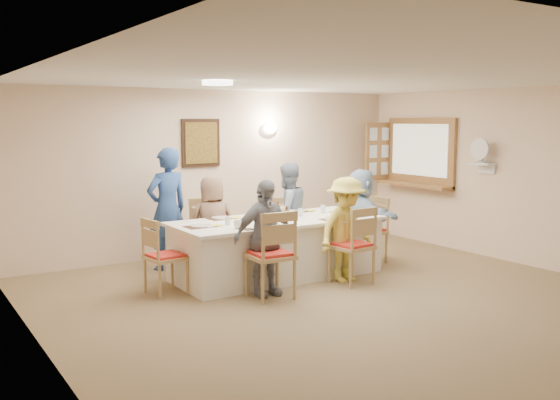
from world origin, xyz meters
TOP-DOWN VIEW (x-y plane):
  - ground at (0.00, 0.00)m, footprint 7.00×7.00m
  - room_walls at (0.00, 0.00)m, footprint 7.00×7.00m
  - wall_picture at (-0.30, 3.46)m, footprint 0.62×0.05m
  - wall_sconce at (0.90, 3.44)m, footprint 0.26×0.09m
  - ceiling_light at (-1.00, 1.50)m, footprint 0.36×0.36m
  - serving_hatch at (3.21, 2.40)m, footprint 0.06×1.50m
  - hatch_sill at (3.09, 2.40)m, footprint 0.30×1.50m
  - shutter_door at (2.95, 3.16)m, footprint 0.55×0.04m
  - fan_shelf at (3.13, 1.05)m, footprint 0.22×0.36m
  - desk_fan at (3.10, 1.05)m, footprint 0.30×0.30m
  - dining_table at (-0.07, 1.67)m, footprint 2.77×1.17m
  - chair_back_left at (-0.67, 2.47)m, footprint 0.54×0.54m
  - chair_back_right at (0.53, 2.47)m, footprint 0.46×0.46m
  - chair_front_left at (-0.67, 0.87)m, footprint 0.52×0.52m
  - chair_front_right at (0.53, 0.87)m, footprint 0.51×0.51m
  - chair_left_end at (-1.62, 1.67)m, footprint 0.49×0.49m
  - chair_right_end at (1.48, 1.67)m, footprint 0.49×0.49m
  - diner_back_left at (-0.67, 2.35)m, footprint 0.79×0.64m
  - diner_back_right at (0.53, 2.35)m, footprint 0.76×0.63m
  - diner_front_left at (-0.67, 0.99)m, footprint 0.81×0.36m
  - diner_front_right at (0.53, 0.99)m, footprint 1.01×0.76m
  - diner_right_end at (1.35, 1.67)m, footprint 1.33×0.62m
  - caregiver at (-1.12, 2.82)m, footprint 0.74×0.59m
  - placemat_fl at (-0.67, 1.25)m, footprint 0.33×0.25m
  - plate_fl at (-0.67, 1.25)m, footprint 0.25×0.25m
  - napkin_fl at (-0.49, 1.20)m, footprint 0.13×0.13m
  - placemat_fr at (0.53, 1.25)m, footprint 0.32×0.24m
  - plate_fr at (0.53, 1.25)m, footprint 0.26×0.26m
  - napkin_fr at (0.71, 1.20)m, footprint 0.14×0.14m
  - placemat_bl at (-0.67, 2.09)m, footprint 0.34×0.25m
  - plate_bl at (-0.67, 2.09)m, footprint 0.25×0.25m
  - napkin_bl at (-0.49, 2.04)m, footprint 0.13×0.13m
  - placemat_br at (0.53, 2.09)m, footprint 0.35×0.26m
  - plate_br at (0.53, 2.09)m, footprint 0.24×0.24m
  - napkin_br at (0.71, 2.04)m, footprint 0.14×0.14m
  - placemat_le at (-1.17, 1.67)m, footprint 0.36×0.26m
  - plate_le at (-1.17, 1.67)m, footprint 0.24×0.24m
  - napkin_le at (-0.99, 1.62)m, footprint 0.13×0.13m
  - placemat_re at (1.05, 1.67)m, footprint 0.37×0.28m
  - plate_re at (1.05, 1.67)m, footprint 0.24×0.24m
  - napkin_re at (1.23, 1.62)m, footprint 0.15×0.15m
  - teacup_a at (-0.83, 1.32)m, footprint 0.16×0.16m
  - teacup_b at (0.35, 2.19)m, footprint 0.12×0.12m
  - bowl_a at (-0.34, 1.40)m, footprint 0.36×0.36m
  - bowl_b at (0.27, 1.90)m, footprint 0.25×0.25m
  - condiment_ketchup at (-0.17, 1.66)m, footprint 0.09×0.09m
  - condiment_brown at (-0.02, 1.74)m, footprint 0.13×0.14m
  - condiment_malt at (0.08, 1.68)m, footprint 0.15×0.15m
  - drinking_glass at (-0.22, 1.72)m, footprint 0.07×0.07m

SIDE VIEW (x-z plane):
  - ground at x=0.00m, z-range 0.00..0.00m
  - dining_table at x=-0.07m, z-range 0.00..0.76m
  - chair_back_right at x=0.53m, z-range 0.00..0.90m
  - chair_left_end at x=-1.62m, z-range 0.00..0.92m
  - chair_right_end at x=1.48m, z-range 0.00..0.95m
  - chair_back_left at x=-0.67m, z-range 0.00..0.98m
  - chair_front_right at x=0.53m, z-range 0.00..0.99m
  - chair_front_left at x=-0.67m, z-range 0.00..1.04m
  - diner_back_left at x=-0.67m, z-range 0.00..1.31m
  - diner_front_right at x=0.53m, z-range 0.00..1.33m
  - diner_right_end at x=1.35m, z-range 0.00..1.36m
  - diner_front_left at x=-0.67m, z-range 0.00..1.37m
  - diner_back_right at x=0.53m, z-range 0.00..1.44m
  - placemat_fl at x=-0.67m, z-range 0.76..0.77m
  - placemat_fr at x=0.53m, z-range 0.76..0.77m
  - placemat_bl at x=-0.67m, z-range 0.76..0.77m
  - placemat_br at x=0.53m, z-range 0.76..0.77m
  - placemat_le at x=-1.17m, z-range 0.76..0.77m
  - placemat_re at x=1.05m, z-range 0.76..0.77m
  - napkin_fl at x=-0.49m, z-range 0.77..0.77m
  - napkin_fr at x=0.71m, z-range 0.77..0.77m
  - napkin_bl at x=-0.49m, z-range 0.77..0.77m
  - napkin_br at x=0.71m, z-range 0.77..0.77m
  - napkin_le at x=-0.99m, z-range 0.77..0.77m
  - napkin_re at x=1.23m, z-range 0.77..0.77m
  - plate_fl at x=-0.67m, z-range 0.77..0.78m
  - plate_fr at x=0.53m, z-range 0.76..0.78m
  - plate_bl at x=-0.67m, z-range 0.77..0.78m
  - plate_br at x=0.53m, z-range 0.77..0.78m
  - plate_le at x=-1.17m, z-range 0.77..0.78m
  - plate_re at x=1.05m, z-range 0.77..0.78m
  - bowl_b at x=0.27m, z-range 0.76..0.82m
  - bowl_a at x=-0.34m, z-range 0.76..0.82m
  - teacup_b at x=0.35m, z-range 0.76..0.84m
  - teacup_a at x=-0.83m, z-range 0.76..0.86m
  - drinking_glass at x=-0.22m, z-range 0.76..0.87m
  - caregiver at x=-1.12m, z-range 0.00..1.67m
  - condiment_malt at x=0.08m, z-range 0.76..0.92m
  - condiment_brown at x=-0.02m, z-range 0.76..0.98m
  - condiment_ketchup at x=-0.17m, z-range 0.76..1.00m
  - hatch_sill at x=3.09m, z-range 0.95..1.00m
  - fan_shelf at x=3.13m, z-range 1.39..1.41m
  - serving_hatch at x=3.21m, z-range 0.92..2.08m
  - shutter_door at x=2.95m, z-range 1.00..2.00m
  - room_walls at x=0.00m, z-range -1.99..5.01m
  - desk_fan at x=3.10m, z-range 1.41..1.69m
  - wall_picture at x=-0.30m, z-range 1.34..2.06m
  - wall_sconce at x=0.90m, z-range 1.81..1.99m
  - ceiling_light at x=-1.00m, z-range 2.45..2.50m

